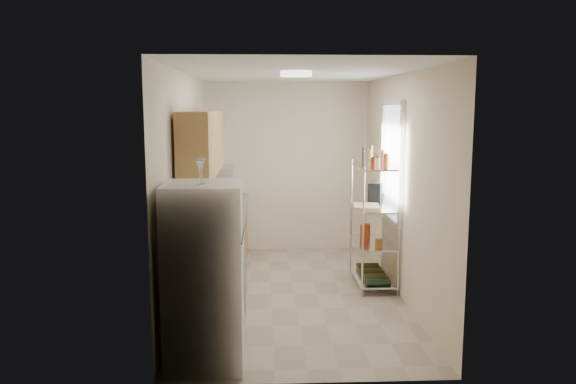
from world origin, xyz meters
name	(u,v)px	position (x,y,z in m)	size (l,w,h in m)	color
room	(294,187)	(0.00, 0.00, 1.30)	(2.52, 4.42, 2.62)	#AFA08E
counter_run	(219,249)	(-0.92, 0.44, 0.45)	(0.63, 3.51, 0.90)	tan
upper_cabinets	(203,143)	(-1.05, 0.10, 1.81)	(0.33, 2.20, 0.72)	tan
range_hood	(214,171)	(-1.00, 0.90, 1.39)	(0.50, 0.60, 0.12)	#B7BABC
window	(392,162)	(1.23, 0.35, 1.55)	(0.06, 1.00, 1.46)	white
bakers_rack	(374,198)	(1.00, 0.30, 1.11)	(0.45, 0.90, 1.73)	silver
ceiling_dome	(296,74)	(0.00, -0.30, 2.57)	(0.34, 0.34, 0.06)	white
refrigerator	(205,275)	(-0.87, -1.79, 0.79)	(0.65, 0.65, 1.59)	white
wine_glass_a	(202,171)	(-0.87, -1.84, 1.69)	(0.08, 0.08, 0.21)	silver
wine_glass_b	(200,173)	(-0.88, -1.90, 1.69)	(0.07, 0.07, 0.20)	silver
rice_cooker	(213,205)	(-0.99, 0.44, 1.01)	(0.27, 0.27, 0.22)	white
frying_pan_large	(220,208)	(-0.93, 0.76, 0.92)	(0.26, 0.26, 0.04)	black
frying_pan_small	(219,205)	(-0.96, 0.96, 0.92)	(0.21, 0.21, 0.04)	black
cutting_board	(366,206)	(0.89, 0.21, 1.02)	(0.31, 0.40, 0.03)	tan
espresso_machine	(375,192)	(1.07, 0.55, 1.15)	(0.16, 0.24, 0.28)	black
storage_bag	(365,231)	(0.94, 0.52, 0.65)	(0.11, 0.15, 0.17)	#A13513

